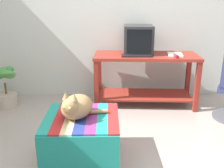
{
  "coord_description": "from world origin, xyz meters",
  "views": [
    {
      "loc": [
        -0.07,
        -1.84,
        1.43
      ],
      "look_at": [
        -0.02,
        0.85,
        0.55
      ],
      "focal_mm": 40.98,
      "sensor_mm": 36.0,
      "label": 1
    }
  ],
  "objects_px": {
    "desk": "(145,71)",
    "stapler": "(176,56)",
    "ottoman_with_blanket": "(82,139)",
    "keyboard": "(137,55)",
    "cat": "(76,106)",
    "book": "(175,55)",
    "potted_plant": "(5,87)",
    "tv_monitor": "(138,40)"
  },
  "relations": [
    {
      "from": "keyboard",
      "to": "book",
      "type": "xyz_separation_m",
      "value": [
        0.53,
        0.06,
        -0.0
      ]
    },
    {
      "from": "desk",
      "to": "stapler",
      "type": "distance_m",
      "value": 0.49
    },
    {
      "from": "keyboard",
      "to": "ottoman_with_blanket",
      "type": "height_order",
      "value": "keyboard"
    },
    {
      "from": "cat",
      "to": "desk",
      "type": "bearing_deg",
      "value": 77.79
    },
    {
      "from": "cat",
      "to": "potted_plant",
      "type": "height_order",
      "value": "cat"
    },
    {
      "from": "ottoman_with_blanket",
      "to": "stapler",
      "type": "bearing_deg",
      "value": 45.99
    },
    {
      "from": "desk",
      "to": "book",
      "type": "xyz_separation_m",
      "value": [
        0.38,
        -0.06,
        0.24
      ]
    },
    {
      "from": "cat",
      "to": "book",
      "type": "bearing_deg",
      "value": 65.98
    },
    {
      "from": "potted_plant",
      "to": "book",
      "type": "bearing_deg",
      "value": -0.08
    },
    {
      "from": "keyboard",
      "to": "tv_monitor",
      "type": "bearing_deg",
      "value": 79.55
    },
    {
      "from": "stapler",
      "to": "ottoman_with_blanket",
      "type": "bearing_deg",
      "value": -140.14
    },
    {
      "from": "cat",
      "to": "stapler",
      "type": "relative_size",
      "value": 4.06
    },
    {
      "from": "stapler",
      "to": "desk",
      "type": "bearing_deg",
      "value": 142.69
    },
    {
      "from": "keyboard",
      "to": "desk",
      "type": "bearing_deg",
      "value": 40.64
    },
    {
      "from": "tv_monitor",
      "to": "stapler",
      "type": "bearing_deg",
      "value": -30.22
    },
    {
      "from": "tv_monitor",
      "to": "book",
      "type": "bearing_deg",
      "value": -14.17
    },
    {
      "from": "tv_monitor",
      "to": "book",
      "type": "height_order",
      "value": "tv_monitor"
    },
    {
      "from": "ottoman_with_blanket",
      "to": "stapler",
      "type": "distance_m",
      "value": 1.69
    },
    {
      "from": "ottoman_with_blanket",
      "to": "potted_plant",
      "type": "relative_size",
      "value": 1.16
    },
    {
      "from": "book",
      "to": "tv_monitor",
      "type": "bearing_deg",
      "value": 169.66
    },
    {
      "from": "desk",
      "to": "stapler",
      "type": "height_order",
      "value": "stapler"
    },
    {
      "from": "ottoman_with_blanket",
      "to": "tv_monitor",
      "type": "bearing_deg",
      "value": 65.73
    },
    {
      "from": "book",
      "to": "potted_plant",
      "type": "xyz_separation_m",
      "value": [
        -2.34,
        0.0,
        -0.45
      ]
    },
    {
      "from": "desk",
      "to": "ottoman_with_blanket",
      "type": "xyz_separation_m",
      "value": [
        -0.76,
        -1.37,
        -0.27
      ]
    },
    {
      "from": "stapler",
      "to": "tv_monitor",
      "type": "bearing_deg",
      "value": 140.47
    },
    {
      "from": "stapler",
      "to": "cat",
      "type": "bearing_deg",
      "value": -140.81
    },
    {
      "from": "tv_monitor",
      "to": "stapler",
      "type": "distance_m",
      "value": 0.58
    },
    {
      "from": "desk",
      "to": "keyboard",
      "type": "bearing_deg",
      "value": -136.55
    },
    {
      "from": "ottoman_with_blanket",
      "to": "book",
      "type": "bearing_deg",
      "value": 48.84
    },
    {
      "from": "keyboard",
      "to": "book",
      "type": "bearing_deg",
      "value": 6.55
    },
    {
      "from": "cat",
      "to": "ottoman_with_blanket",
      "type": "bearing_deg",
      "value": 36.16
    },
    {
      "from": "ottoman_with_blanket",
      "to": "potted_plant",
      "type": "bearing_deg",
      "value": 132.26
    },
    {
      "from": "cat",
      "to": "stapler",
      "type": "bearing_deg",
      "value": 63.14
    },
    {
      "from": "desk",
      "to": "stapler",
      "type": "xyz_separation_m",
      "value": [
        0.36,
        -0.22,
        0.25
      ]
    },
    {
      "from": "keyboard",
      "to": "ottoman_with_blanket",
      "type": "distance_m",
      "value": 1.49
    },
    {
      "from": "keyboard",
      "to": "stapler",
      "type": "xyz_separation_m",
      "value": [
        0.5,
        -0.09,
        0.01
      ]
    },
    {
      "from": "desk",
      "to": "potted_plant",
      "type": "relative_size",
      "value": 2.54
    },
    {
      "from": "keyboard",
      "to": "book",
      "type": "distance_m",
      "value": 0.53
    },
    {
      "from": "book",
      "to": "stapler",
      "type": "relative_size",
      "value": 2.24
    },
    {
      "from": "desk",
      "to": "keyboard",
      "type": "relative_size",
      "value": 3.61
    },
    {
      "from": "cat",
      "to": "tv_monitor",
      "type": "bearing_deg",
      "value": 82.48
    },
    {
      "from": "desk",
      "to": "tv_monitor",
      "type": "bearing_deg",
      "value": 142.92
    }
  ]
}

